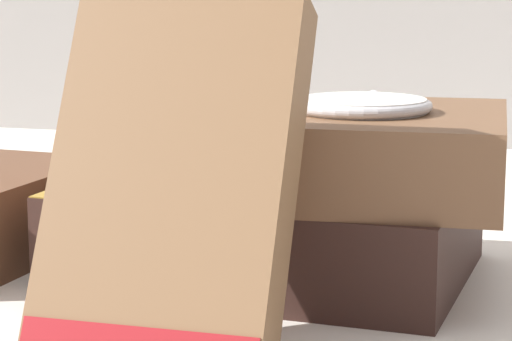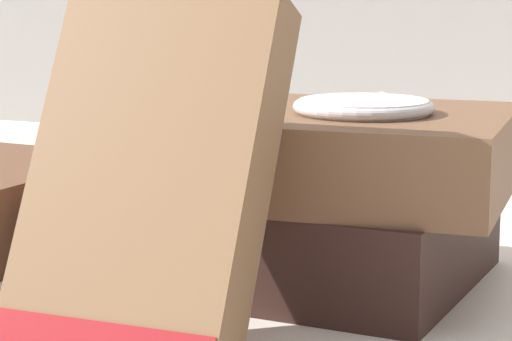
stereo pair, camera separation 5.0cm
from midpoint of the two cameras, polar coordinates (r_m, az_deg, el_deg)
The scene contains 5 objects.
ground_plane at distance 0.46m, azimuth -5.42°, elevation -6.96°, with size 3.00×3.00×0.00m, color silver.
book_flat_bottom at distance 0.49m, azimuth -2.75°, elevation -3.12°, with size 0.18×0.14×0.04m.
book_flat_top at distance 0.47m, azimuth -1.21°, elevation 1.12°, with size 0.18×0.13×0.04m.
book_leaning_front at distance 0.38m, azimuth -8.31°, elevation -1.07°, with size 0.09×0.08×0.13m.
pocket_watch at distance 0.46m, azimuth 2.57°, elevation 3.49°, with size 0.06×0.06×0.01m.
Camera 1 is at (0.13, -0.41, 0.14)m, focal length 75.00 mm.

